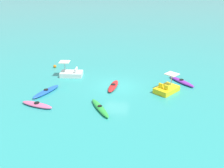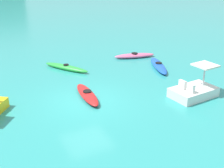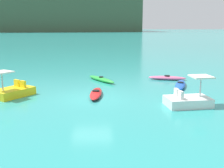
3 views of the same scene
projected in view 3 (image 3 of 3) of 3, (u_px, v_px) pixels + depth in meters
The scene contains 8 objects.
ground_plane at pixel (92, 98), 16.86m from camera, with size 600.00×600.00×0.00m, color teal.
headland_cliff at pixel (53, 8), 199.70m from camera, with size 120.37×54.13×34.02m, color #42563D.
kayak_red at pixel (96, 93), 17.20m from camera, with size 1.00×3.10×0.37m.
kayak_pink at pixel (167, 78), 22.34m from camera, with size 3.11×1.44×0.37m.
kayak_blue at pixel (180, 85), 19.73m from camera, with size 1.87×3.46×0.37m.
kayak_green at pixel (101, 79), 21.80m from camera, with size 2.33×3.25×0.37m.
pedal_boat_yellow at pixel (13, 91), 17.11m from camera, with size 2.65×2.82×1.68m.
pedal_boat_white at pixel (188, 100), 15.04m from camera, with size 2.56×1.72×1.68m.
Camera 3 is at (0.22, -16.35, 4.37)m, focal length 43.68 mm.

